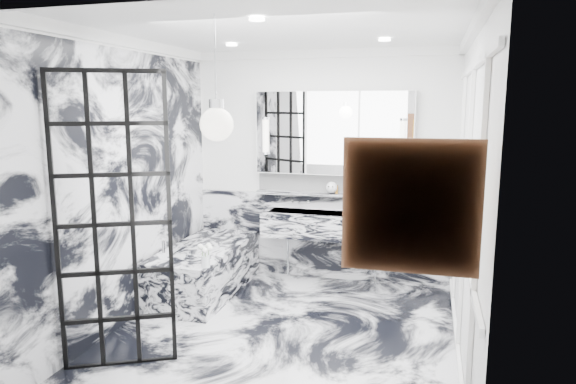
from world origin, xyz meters
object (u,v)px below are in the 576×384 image
(crittall_door, at_px, (114,224))
(trough_sink, at_px, (329,225))
(mirror_cabinet, at_px, (333,133))
(bathtub, at_px, (205,269))

(crittall_door, bearing_deg, trough_sink, 34.81)
(crittall_door, bearing_deg, mirror_cabinet, 36.41)
(bathtub, bearing_deg, mirror_cabinet, 32.06)
(crittall_door, relative_size, mirror_cabinet, 1.27)
(crittall_door, relative_size, trough_sink, 1.51)
(trough_sink, xyz_separation_m, bathtub, (-1.33, -0.66, -0.45))
(trough_sink, height_order, bathtub, trough_sink)
(trough_sink, bearing_deg, crittall_door, -118.33)
(bathtub, bearing_deg, crittall_door, -89.10)
(trough_sink, distance_m, mirror_cabinet, 1.10)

